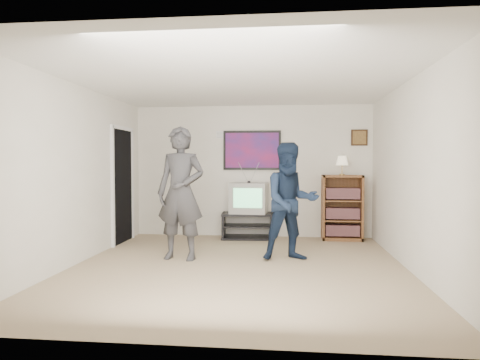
% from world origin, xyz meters
% --- Properties ---
extents(room_shell, '(4.51, 5.00, 2.51)m').
position_xyz_m(room_shell, '(0.00, 0.35, 1.25)').
color(room_shell, '#96785F').
rests_on(room_shell, ground).
extents(media_stand, '(0.99, 0.59, 0.48)m').
position_xyz_m(media_stand, '(-0.06, 2.23, 0.24)').
color(media_stand, black).
rests_on(media_stand, room_shell).
extents(crt_television, '(0.70, 0.61, 0.56)m').
position_xyz_m(crt_television, '(-0.04, 2.23, 0.76)').
color(crt_television, gray).
rests_on(crt_television, media_stand).
extents(bookshelf, '(0.72, 0.41, 1.19)m').
position_xyz_m(bookshelf, '(1.67, 2.28, 0.59)').
color(bookshelf, '#553519').
rests_on(bookshelf, room_shell).
extents(table_lamp, '(0.22, 0.22, 0.35)m').
position_xyz_m(table_lamp, '(1.66, 2.26, 1.36)').
color(table_lamp, beige).
rests_on(table_lamp, bookshelf).
extents(person_tall, '(0.76, 0.55, 1.94)m').
position_xyz_m(person_tall, '(-0.88, 0.42, 0.97)').
color(person_tall, '#333235').
rests_on(person_tall, room_shell).
extents(person_short, '(0.97, 0.84, 1.71)m').
position_xyz_m(person_short, '(0.71, 0.53, 0.85)').
color(person_short, '#142037').
rests_on(person_short, room_shell).
extents(controller_left, '(0.07, 0.11, 0.03)m').
position_xyz_m(controller_left, '(-0.83, 0.64, 1.18)').
color(controller_left, white).
rests_on(controller_left, person_tall).
extents(controller_right, '(0.06, 0.13, 0.04)m').
position_xyz_m(controller_right, '(0.66, 0.80, 1.05)').
color(controller_right, white).
rests_on(controller_right, person_short).
extents(poster, '(1.10, 0.03, 0.75)m').
position_xyz_m(poster, '(0.00, 2.48, 1.65)').
color(poster, black).
rests_on(poster, room_shell).
extents(air_vent, '(0.28, 0.02, 0.14)m').
position_xyz_m(air_vent, '(-0.55, 2.48, 1.95)').
color(air_vent, white).
rests_on(air_vent, room_shell).
extents(small_picture, '(0.30, 0.03, 0.30)m').
position_xyz_m(small_picture, '(2.00, 2.48, 1.88)').
color(small_picture, black).
rests_on(small_picture, room_shell).
extents(doorway, '(0.03, 0.85, 2.00)m').
position_xyz_m(doorway, '(-2.23, 1.60, 1.00)').
color(doorway, black).
rests_on(doorway, room_shell).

